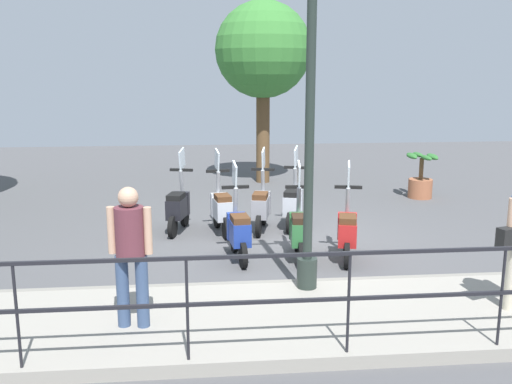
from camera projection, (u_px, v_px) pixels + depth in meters
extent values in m
plane|color=#4C4C4F|center=(286.00, 244.00, 9.92)|extent=(28.00, 28.00, 0.00)
cube|color=gray|center=(325.00, 317.00, 6.78)|extent=(2.20, 20.00, 0.15)
cube|color=gray|center=(309.00, 285.00, 7.81)|extent=(0.10, 20.00, 0.15)
cube|color=black|center=(350.00, 253.00, 5.58)|extent=(0.04, 16.00, 0.04)
cube|color=black|center=(349.00, 299.00, 5.68)|extent=(0.04, 16.00, 0.04)
cylinder|color=black|center=(501.00, 297.00, 5.84)|extent=(0.03, 0.03, 1.05)
cylinder|color=black|center=(349.00, 303.00, 5.69)|extent=(0.03, 0.03, 1.05)
cylinder|color=black|center=(187.00, 310.00, 5.53)|extent=(0.03, 0.03, 1.05)
cylinder|color=black|center=(17.00, 317.00, 5.38)|extent=(0.03, 0.03, 1.05)
cylinder|color=#232D28|center=(307.00, 273.00, 7.50)|extent=(0.26, 0.26, 0.40)
cylinder|color=#232D28|center=(310.00, 131.00, 7.11)|extent=(0.12, 0.12, 4.13)
cylinder|color=beige|center=(512.00, 277.00, 6.76)|extent=(0.14, 0.14, 0.82)
cylinder|color=tan|center=(511.00, 220.00, 6.58)|extent=(0.09, 0.09, 0.52)
cube|color=black|center=(509.00, 238.00, 6.55)|extent=(0.21, 0.31, 0.24)
cylinder|color=#384C70|center=(123.00, 291.00, 6.31)|extent=(0.14, 0.14, 0.82)
cylinder|color=#384C70|center=(142.00, 291.00, 6.30)|extent=(0.14, 0.14, 0.82)
cylinder|color=brown|center=(130.00, 232.00, 6.17)|extent=(0.36, 0.36, 0.55)
sphere|color=tan|center=(128.00, 197.00, 6.09)|extent=(0.22, 0.22, 0.22)
cylinder|color=tan|center=(112.00, 230.00, 6.17)|extent=(0.09, 0.09, 0.52)
cylinder|color=tan|center=(148.00, 231.00, 6.15)|extent=(0.09, 0.09, 0.52)
cylinder|color=brown|center=(263.00, 135.00, 15.28)|extent=(0.36, 0.36, 2.57)
sphere|color=#387A33|center=(263.00, 50.00, 14.82)|extent=(2.51, 2.51, 2.51)
cylinder|color=#9E5B3D|center=(420.00, 188.00, 13.55)|extent=(0.56, 0.56, 0.45)
cylinder|color=brown|center=(421.00, 169.00, 13.45)|extent=(0.10, 0.10, 0.50)
ellipsoid|color=#2D6B2D|center=(418.00, 155.00, 13.63)|extent=(0.56, 0.16, 0.10)
ellipsoid|color=#2D6B2D|center=(426.00, 158.00, 13.14)|extent=(0.56, 0.16, 0.10)
ellipsoid|color=#2D6B2D|center=(412.00, 156.00, 13.36)|extent=(0.56, 0.16, 0.10)
ellipsoid|color=#2D6B2D|center=(432.00, 156.00, 13.41)|extent=(0.56, 0.16, 0.10)
ellipsoid|color=#2D6B2D|center=(412.00, 155.00, 13.54)|extent=(0.56, 0.16, 0.10)
ellipsoid|color=#2D6B2D|center=(433.00, 157.00, 13.23)|extent=(0.56, 0.16, 0.10)
cylinder|color=black|center=(346.00, 240.00, 9.47)|extent=(0.41, 0.17, 0.40)
cylinder|color=black|center=(347.00, 256.00, 8.67)|extent=(0.41, 0.17, 0.40)
cube|color=#B21E1E|center=(347.00, 232.00, 8.93)|extent=(0.65, 0.42, 0.36)
cube|color=#B21E1E|center=(347.00, 226.00, 9.21)|extent=(0.19, 0.32, 0.44)
cube|color=#4C2D19|center=(348.00, 219.00, 8.82)|extent=(0.45, 0.35, 0.10)
cylinder|color=gray|center=(348.00, 204.00, 9.19)|extent=(0.19, 0.11, 0.55)
cube|color=black|center=(348.00, 187.00, 9.14)|extent=(0.16, 0.44, 0.05)
cube|color=silver|center=(349.00, 174.00, 9.15)|extent=(0.38, 0.12, 0.42)
cylinder|color=black|center=(297.00, 240.00, 9.49)|extent=(0.41, 0.12, 0.40)
cylinder|color=black|center=(301.00, 255.00, 8.68)|extent=(0.41, 0.12, 0.40)
cube|color=#2D6B38|center=(300.00, 232.00, 8.95)|extent=(0.62, 0.34, 0.36)
cube|color=#2D6B38|center=(299.00, 226.00, 9.23)|extent=(0.15, 0.31, 0.44)
cube|color=black|center=(300.00, 219.00, 8.83)|extent=(0.42, 0.30, 0.10)
cylinder|color=gray|center=(299.00, 203.00, 9.21)|extent=(0.19, 0.09, 0.55)
cube|color=black|center=(299.00, 187.00, 9.16)|extent=(0.10, 0.44, 0.05)
cube|color=silver|center=(299.00, 174.00, 9.17)|extent=(0.39, 0.07, 0.42)
cylinder|color=black|center=(234.00, 240.00, 9.47)|extent=(0.41, 0.12, 0.40)
cylinder|color=black|center=(243.00, 255.00, 8.68)|extent=(0.41, 0.12, 0.40)
cube|color=navy|center=(239.00, 232.00, 8.94)|extent=(0.63, 0.34, 0.36)
cube|color=navy|center=(236.00, 226.00, 9.21)|extent=(0.15, 0.31, 0.44)
cube|color=#4C2D19|center=(240.00, 219.00, 8.82)|extent=(0.43, 0.30, 0.10)
cylinder|color=gray|center=(235.00, 204.00, 9.20)|extent=(0.19, 0.09, 0.55)
cube|color=black|center=(235.00, 187.00, 9.14)|extent=(0.11, 0.44, 0.05)
cube|color=silver|center=(235.00, 174.00, 9.15)|extent=(0.39, 0.07, 0.42)
cylinder|color=black|center=(296.00, 212.00, 11.35)|extent=(0.41, 0.20, 0.40)
cylinder|color=black|center=(290.00, 223.00, 10.55)|extent=(0.41, 0.20, 0.40)
cube|color=#B7BCC6|center=(292.00, 204.00, 10.81)|extent=(0.66, 0.45, 0.36)
cube|color=#B7BCC6|center=(295.00, 200.00, 11.08)|extent=(0.21, 0.32, 0.44)
cube|color=black|center=(292.00, 193.00, 10.69)|extent=(0.46, 0.37, 0.10)
cylinder|color=gray|center=(295.00, 181.00, 11.07)|extent=(0.20, 0.12, 0.55)
cube|color=black|center=(296.00, 168.00, 11.01)|extent=(0.19, 0.44, 0.05)
cube|color=silver|center=(296.00, 157.00, 11.03)|extent=(0.38, 0.15, 0.42)
cylinder|color=black|center=(264.00, 215.00, 11.13)|extent=(0.41, 0.17, 0.40)
cylinder|color=black|center=(259.00, 226.00, 10.33)|extent=(0.41, 0.17, 0.40)
cube|color=gray|center=(261.00, 207.00, 10.59)|extent=(0.65, 0.41, 0.36)
cube|color=gray|center=(263.00, 202.00, 10.87)|extent=(0.18, 0.32, 0.44)
cube|color=#4C2D19|center=(260.00, 196.00, 10.47)|extent=(0.45, 0.34, 0.10)
cylinder|color=gray|center=(263.00, 184.00, 10.85)|extent=(0.19, 0.11, 0.55)
cube|color=black|center=(263.00, 169.00, 10.79)|extent=(0.16, 0.44, 0.05)
cube|color=silver|center=(263.00, 158.00, 10.81)|extent=(0.38, 0.12, 0.42)
cylinder|color=black|center=(217.00, 217.00, 10.96)|extent=(0.41, 0.14, 0.40)
cylinder|color=black|center=(226.00, 228.00, 10.18)|extent=(0.41, 0.14, 0.40)
cube|color=#B7BCC6|center=(222.00, 209.00, 10.43)|extent=(0.64, 0.37, 0.36)
cube|color=#B7BCC6|center=(219.00, 204.00, 10.70)|extent=(0.17, 0.32, 0.44)
cube|color=#4C2D19|center=(223.00, 198.00, 10.32)|extent=(0.44, 0.32, 0.10)
cylinder|color=gray|center=(218.00, 185.00, 10.69)|extent=(0.19, 0.10, 0.55)
cube|color=black|center=(218.00, 171.00, 10.63)|extent=(0.13, 0.44, 0.05)
cube|color=silver|center=(217.00, 160.00, 10.65)|extent=(0.39, 0.09, 0.42)
cylinder|color=black|center=(185.00, 216.00, 11.08)|extent=(0.41, 0.17, 0.40)
cylinder|color=black|center=(173.00, 227.00, 10.27)|extent=(0.41, 0.17, 0.40)
cube|color=black|center=(177.00, 208.00, 10.53)|extent=(0.65, 0.42, 0.36)
cube|color=black|center=(181.00, 203.00, 10.81)|extent=(0.19, 0.32, 0.44)
cube|color=black|center=(176.00, 196.00, 10.42)|extent=(0.45, 0.35, 0.10)
cylinder|color=gray|center=(182.00, 184.00, 10.80)|extent=(0.19, 0.11, 0.55)
cube|color=black|center=(181.00, 170.00, 10.74)|extent=(0.16, 0.44, 0.05)
cube|color=silver|center=(182.00, 159.00, 10.76)|extent=(0.38, 0.12, 0.42)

